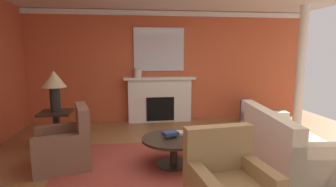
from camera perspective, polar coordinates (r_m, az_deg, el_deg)
name	(u,v)px	position (r m, az deg, el deg)	size (l,w,h in m)	color
ground_plane	(188,166)	(4.49, 4.13, -14.73)	(8.83, 8.83, 0.00)	olive
wall_fireplace	(164,66)	(7.15, -0.81, 5.66)	(7.39, 0.12, 2.81)	#C65633
crown_moulding	(164,13)	(7.12, -0.75, 16.34)	(7.39, 0.08, 0.12)	white
area_rug	(174,165)	(4.50, 1.17, -14.58)	(3.62, 2.25, 0.01)	#993D33
fireplace	(160,100)	(7.02, -1.73, -1.46)	(1.80, 0.35, 1.15)	white
mantel_mirror	(159,49)	(7.04, -1.89, 9.19)	(1.28, 0.04, 1.09)	silver
sofa	(284,144)	(4.91, 22.98, -9.63)	(1.11, 2.18, 0.85)	beige
armchair_near_window	(65,147)	(4.63, -20.65, -10.47)	(0.97, 0.97, 0.95)	brown
coffee_table	(174,145)	(4.38, 1.18, -10.62)	(1.00, 1.00, 0.45)	#2D2319
side_table	(57,127)	(5.50, -22.15, -6.54)	(0.56, 0.56, 0.70)	#2D2319
table_lamp	(54,83)	(5.35, -22.65, 2.02)	(0.44, 0.44, 0.75)	black
vase_mantel_left	(138,73)	(6.85, -6.31, 4.27)	(0.19, 0.19, 0.22)	beige
vase_tall_corner	(246,110)	(7.36, 15.94, -3.40)	(0.32, 0.32, 0.57)	navy
book_red_cover	(181,133)	(4.53, 2.77, -8.20)	(0.24, 0.20, 0.04)	tan
book_art_folio	(170,133)	(4.32, 0.48, -8.32)	(0.23, 0.17, 0.06)	navy
column_white	(301,68)	(7.04, 25.91, 4.75)	(0.20, 0.20, 2.81)	white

